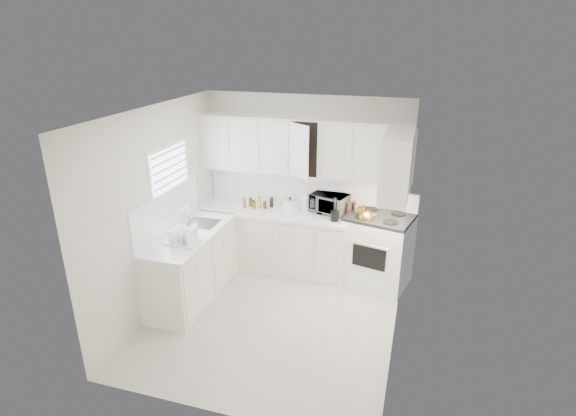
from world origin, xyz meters
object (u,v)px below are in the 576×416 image
at_px(tea_kettle, 366,217).
at_px(utensil_crock, 335,209).
at_px(rice_cooker, 290,204).
at_px(stove, 378,240).
at_px(microwave, 330,201).
at_px(dish_rack, 183,235).

height_order(tea_kettle, utensil_crock, utensil_crock).
xyz_separation_m(tea_kettle, rice_cooker, (-1.12, 0.20, -0.01)).
relative_size(tea_kettle, rice_cooker, 1.28).
distance_m(stove, microwave, 0.88).
height_order(tea_kettle, microwave, microwave).
bearing_deg(utensil_crock, tea_kettle, -1.61).
height_order(stove, utensil_crock, stove).
bearing_deg(dish_rack, rice_cooker, 56.30).
height_order(rice_cooker, dish_rack, dish_rack).
xyz_separation_m(stove, microwave, (-0.74, 0.15, 0.45)).
bearing_deg(microwave, rice_cooker, -153.31).
bearing_deg(tea_kettle, stove, 31.28).
xyz_separation_m(microwave, utensil_crock, (0.13, -0.29, 0.00)).
relative_size(stove, tea_kettle, 4.85).
bearing_deg(dish_rack, stove, 31.95).
xyz_separation_m(stove, utensil_crock, (-0.61, -0.15, 0.46)).
height_order(utensil_crock, dish_rack, utensil_crock).
relative_size(rice_cooker, utensil_crock, 0.61).
xyz_separation_m(utensil_crock, dish_rack, (-1.66, -1.23, -0.07)).
xyz_separation_m(stove, rice_cooker, (-1.30, 0.04, 0.39)).
relative_size(tea_kettle, microwave, 0.54).
xyz_separation_m(stove, dish_rack, (-2.27, -1.38, 0.39)).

